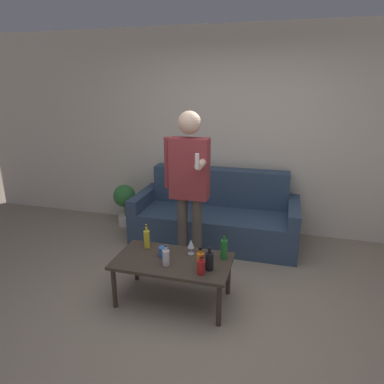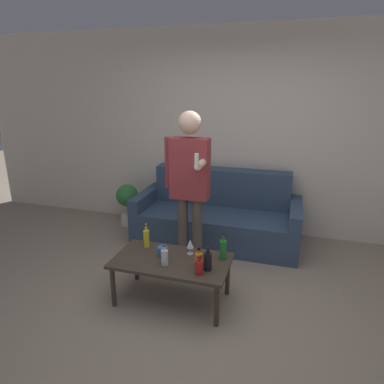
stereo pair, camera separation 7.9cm
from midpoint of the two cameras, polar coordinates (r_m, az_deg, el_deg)
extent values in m
plane|color=gray|center=(3.18, 1.42, -21.00)|extent=(16.00, 16.00, 0.00)
cube|color=beige|center=(4.67, 8.74, 9.59)|extent=(8.00, 0.06, 2.70)
cube|color=#334760|center=(4.39, 4.21, -6.31)|extent=(1.81, 0.63, 0.42)
cube|color=#334760|center=(4.70, 5.45, -1.50)|extent=(1.81, 0.25, 0.90)
cube|color=#334760|center=(4.75, -7.01, -3.35)|extent=(0.14, 0.88, 0.59)
cube|color=#334760|center=(4.39, 17.17, -5.85)|extent=(0.14, 0.88, 0.59)
cube|color=#3D3328|center=(3.24, -2.71, -11.39)|extent=(1.08, 0.58, 0.03)
cylinder|color=#3D3328|center=(3.34, -12.31, -15.17)|extent=(0.04, 0.04, 0.40)
cylinder|color=#3D3328|center=(3.05, 4.92, -18.34)|extent=(0.04, 0.04, 0.40)
cylinder|color=#3D3328|center=(3.70, -8.68, -11.41)|extent=(0.04, 0.04, 0.40)
cylinder|color=#3D3328|center=(3.44, 6.64, -13.74)|extent=(0.04, 0.04, 0.40)
cylinder|color=#23752D|center=(3.21, 5.90, -9.57)|extent=(0.06, 0.06, 0.18)
cylinder|color=#23752D|center=(3.15, 5.97, -7.49)|extent=(0.02, 0.02, 0.07)
cylinder|color=black|center=(3.14, 5.99, -7.00)|extent=(0.03, 0.03, 0.01)
cylinder|color=orange|center=(3.10, 1.88, -11.21)|extent=(0.07, 0.07, 0.12)
cylinder|color=orange|center=(3.06, 1.89, -9.82)|extent=(0.03, 0.03, 0.05)
cylinder|color=black|center=(3.05, 1.90, -9.53)|extent=(0.03, 0.03, 0.01)
cylinder|color=silver|center=(3.11, -3.85, -10.84)|extent=(0.06, 0.06, 0.14)
cylinder|color=silver|center=(3.07, -3.89, -9.23)|extent=(0.02, 0.02, 0.05)
cylinder|color=black|center=(3.06, -3.90, -8.87)|extent=(0.03, 0.03, 0.01)
cylinder|color=black|center=(3.03, 3.39, -11.52)|extent=(0.07, 0.07, 0.16)
cylinder|color=black|center=(2.98, 3.43, -9.70)|extent=(0.03, 0.03, 0.06)
cylinder|color=black|center=(2.97, 3.44, -9.29)|extent=(0.03, 0.03, 0.01)
cylinder|color=yellow|center=(3.44, -6.94, -7.75)|extent=(0.06, 0.06, 0.18)
cylinder|color=yellow|center=(3.39, -7.01, -5.89)|extent=(0.02, 0.02, 0.07)
cylinder|color=black|center=(3.38, -7.03, -5.45)|extent=(0.03, 0.03, 0.01)
cylinder|color=#B21E1E|center=(2.98, 1.92, -12.47)|extent=(0.07, 0.07, 0.12)
cylinder|color=#B21E1E|center=(2.94, 1.93, -11.05)|extent=(0.03, 0.03, 0.05)
cylinder|color=black|center=(2.93, 1.94, -10.75)|extent=(0.03, 0.03, 0.01)
cylinder|color=silver|center=(3.32, 0.39, -10.21)|extent=(0.06, 0.06, 0.01)
cylinder|color=silver|center=(3.31, 0.39, -9.72)|extent=(0.01, 0.01, 0.06)
cone|color=silver|center=(3.27, 0.39, -8.60)|extent=(0.07, 0.07, 0.08)
cylinder|color=#3366B2|center=(3.28, -4.20, -9.82)|extent=(0.09, 0.09, 0.09)
cylinder|color=brown|center=(3.77, -0.90, -6.94)|extent=(0.11, 0.11, 0.84)
cylinder|color=brown|center=(3.73, 1.45, -7.23)|extent=(0.11, 0.11, 0.84)
cube|color=#933338|center=(3.50, 0.29, 3.90)|extent=(0.40, 0.18, 0.63)
sphere|color=beige|center=(3.42, 0.30, 11.49)|extent=(0.23, 0.23, 0.23)
cylinder|color=#933338|center=(3.57, -3.35, 4.89)|extent=(0.07, 0.07, 0.54)
cylinder|color=beige|center=(3.31, 2.27, 4.75)|extent=(0.07, 0.27, 0.07)
cube|color=white|center=(3.14, 1.51, 5.17)|extent=(0.03, 0.03, 0.14)
cylinder|color=silver|center=(5.13, -10.10, -4.53)|extent=(0.21, 0.21, 0.15)
cylinder|color=#476B38|center=(5.07, -10.20, -2.76)|extent=(0.03, 0.03, 0.19)
sphere|color=#337A38|center=(5.01, -10.33, -0.55)|extent=(0.32, 0.32, 0.32)
camera|label=1|loc=(0.04, -89.34, 0.21)|focal=32.00mm
camera|label=2|loc=(0.04, 90.66, -0.21)|focal=32.00mm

